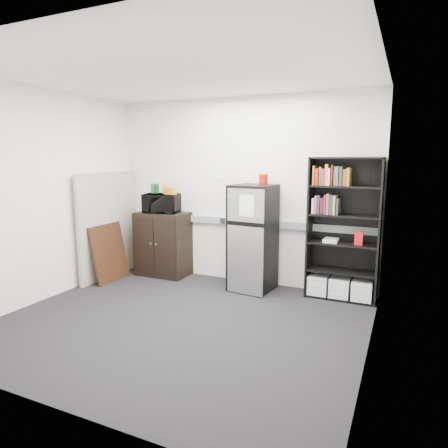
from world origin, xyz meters
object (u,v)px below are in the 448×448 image
cubicle_partition (109,225)px  cabinet (163,244)px  microwave (162,203)px  bookshelf (343,230)px  refrigerator (253,238)px

cubicle_partition → cabinet: cubicle_partition is taller
cabinet → microwave: size_ratio=1.89×
microwave → cubicle_partition: bearing=-163.6°
microwave → bookshelf: bearing=-11.8°
bookshelf → microwave: size_ratio=3.50×
cubicle_partition → microwave: bearing=29.9°
microwave → cabinet: bearing=76.5°
cubicle_partition → refrigerator: cubicle_partition is taller
cubicle_partition → refrigerator: size_ratio=1.10×
microwave → refrigerator: (1.53, -0.06, -0.41)m
bookshelf → cabinet: (-2.72, -0.06, -0.41)m
cubicle_partition → microwave: cubicle_partition is taller
bookshelf → refrigerator: bearing=-173.1°
cabinet → microwave: (0.00, -0.02, 0.64)m
refrigerator → microwave: bearing=-176.3°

